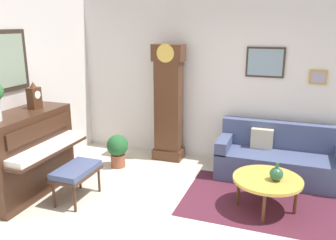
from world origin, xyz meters
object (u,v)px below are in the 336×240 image
object	(u,v)px
grandfather_clock	(169,106)
couch	(280,159)
green_jug	(276,174)
potted_plant	(118,149)
piano_bench	(76,172)
piano	(25,153)
coffee_table	(267,180)
mantel_clock	(34,97)

from	to	relation	value
grandfather_clock	couch	xyz separation A→B (m)	(1.91, -0.17, -0.65)
green_jug	potted_plant	xyz separation A→B (m)	(-2.57, 0.64, -0.21)
piano_bench	green_jug	world-z (taller)	green_jug
potted_plant	green_jug	bearing A→B (deg)	-13.95
grandfather_clock	green_jug	size ratio (longest dim) A/B	8.46
piano	piano_bench	xyz separation A→B (m)	(0.77, 0.07, -0.19)
piano	grandfather_clock	world-z (taller)	grandfather_clock
potted_plant	piano_bench	bearing A→B (deg)	-89.36
piano	coffee_table	xyz separation A→B (m)	(3.23, 0.67, -0.19)
couch	coffee_table	world-z (taller)	couch
potted_plant	mantel_clock	bearing A→B (deg)	-127.45
grandfather_clock	coffee_table	xyz separation A→B (m)	(1.80, -1.26, -0.56)
piano	piano_bench	world-z (taller)	piano
coffee_table	grandfather_clock	bearing A→B (deg)	145.00
mantel_clock	green_jug	size ratio (longest dim) A/B	1.58
couch	green_jug	xyz separation A→B (m)	(-0.01, -1.12, 0.22)
coffee_table	potted_plant	world-z (taller)	potted_plant
couch	potted_plant	world-z (taller)	couch
grandfather_clock	mantel_clock	world-z (taller)	grandfather_clock
potted_plant	piano	bearing A→B (deg)	-120.67
grandfather_clock	coffee_table	bearing A→B (deg)	-35.00
piano	potted_plant	bearing A→B (deg)	59.33
grandfather_clock	green_jug	bearing A→B (deg)	-34.26
potted_plant	grandfather_clock	bearing A→B (deg)	44.17
piano	grandfather_clock	size ratio (longest dim) A/B	0.71
couch	potted_plant	distance (m)	2.63
coffee_table	green_jug	distance (m)	0.16
mantel_clock	green_jug	xyz separation A→B (m)	(3.33, 0.35, -0.82)
piano_bench	potted_plant	bearing A→B (deg)	90.64
piano_bench	couch	distance (m)	3.07
piano	mantel_clock	distance (m)	0.81
mantel_clock	potted_plant	xyz separation A→B (m)	(0.75, 0.98, -1.03)
piano_bench	grandfather_clock	xyz separation A→B (m)	(0.66, 1.86, 0.56)
piano_bench	piano	bearing A→B (deg)	-174.88
couch	green_jug	bearing A→B (deg)	-90.28
piano_bench	coffee_table	world-z (taller)	piano_bench
mantel_clock	grandfather_clock	bearing A→B (deg)	48.94
piano	mantel_clock	bearing A→B (deg)	89.64
green_jug	potted_plant	distance (m)	2.66
piano_bench	mantel_clock	world-z (taller)	mantel_clock
mantel_clock	potted_plant	size ratio (longest dim) A/B	0.68
green_jug	piano	bearing A→B (deg)	-169.19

